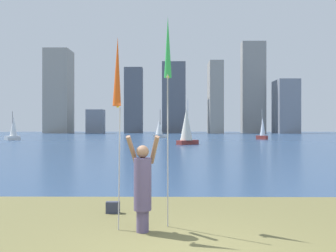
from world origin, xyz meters
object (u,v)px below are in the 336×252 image
(person, at_px, (143,184))
(kite_flag_left, at_px, (117,75))
(sailboat_7, at_px, (262,129))
(kite_flag_right, at_px, (168,53))
(sailboat_0, at_px, (13,130))
(sailboat_5, at_px, (187,127))
(bag, at_px, (113,207))
(sailboat_1, at_px, (159,129))

(person, distance_m, kite_flag_left, 2.17)
(sailboat_7, bearing_deg, person, -107.97)
(kite_flag_right, bearing_deg, sailboat_7, 72.40)
(sailboat_0, distance_m, sailboat_5, 27.62)
(kite_flag_left, distance_m, sailboat_0, 48.12)
(bag, bearing_deg, sailboat_1, 90.80)
(kite_flag_left, bearing_deg, sailboat_1, 91.14)
(bag, height_order, sailboat_1, sailboat_1)
(kite_flag_left, bearing_deg, bag, 103.24)
(sailboat_1, xyz_separation_m, sailboat_7, (16.35, -7.07, -0.10))
(sailboat_0, bearing_deg, sailboat_7, 4.77)
(kite_flag_right, distance_m, sailboat_7, 47.47)
(sailboat_1, height_order, sailboat_7, sailboat_1)
(person, relative_size, bag, 5.88)
(sailboat_0, bearing_deg, kite_flag_left, -62.41)
(person, relative_size, kite_flag_right, 0.43)
(bag, relative_size, sailboat_1, 0.06)
(person, height_order, kite_flag_right, kite_flag_right)
(person, height_order, kite_flag_left, kite_flag_left)
(sailboat_0, distance_m, sailboat_1, 23.55)
(bag, distance_m, sailboat_5, 29.82)
(kite_flag_left, height_order, sailboat_0, sailboat_0)
(bag, distance_m, sailboat_1, 51.44)
(sailboat_5, bearing_deg, sailboat_7, 49.64)
(person, relative_size, sailboat_1, 0.37)
(bag, bearing_deg, kite_flag_right, -33.59)
(kite_flag_left, height_order, sailboat_1, sailboat_1)
(kite_flag_left, distance_m, sailboat_7, 48.27)
(person, relative_size, sailboat_5, 0.37)
(sailboat_0, xyz_separation_m, sailboat_7, (37.58, 3.13, 0.02))
(kite_flag_right, distance_m, sailboat_1, 52.35)
(person, xyz_separation_m, sailboat_5, (2.29, 30.97, 1.09))
(kite_flag_left, bearing_deg, sailboat_5, 84.88)
(person, distance_m, sailboat_1, 52.81)
(sailboat_0, bearing_deg, kite_flag_right, -61.08)
(bag, relative_size, sailboat_5, 0.06)
(sailboat_0, height_order, sailboat_5, sailboat_5)
(kite_flag_left, xyz_separation_m, sailboat_1, (-1.05, 52.82, -1.40))
(kite_flag_right, relative_size, sailboat_1, 0.86)
(sailboat_0, bearing_deg, sailboat_5, -24.86)
(bag, distance_m, sailboat_0, 46.71)
(kite_flag_right, bearing_deg, sailboat_0, 118.92)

